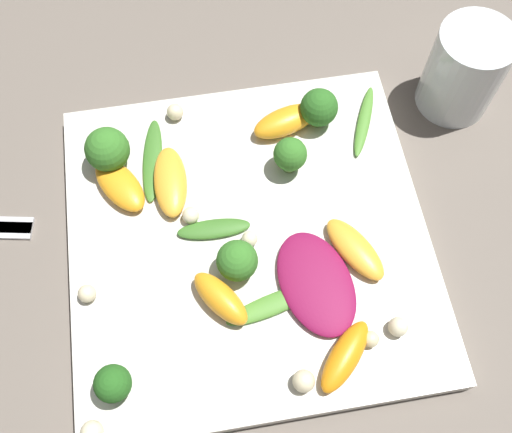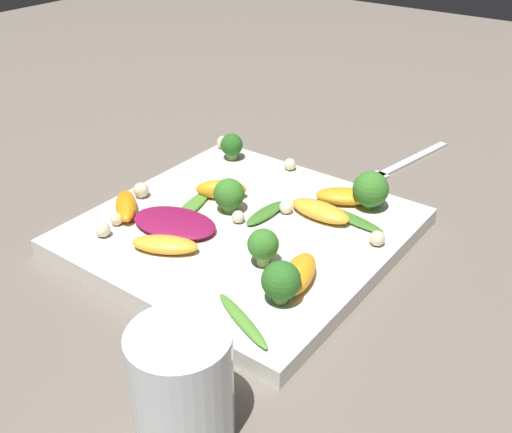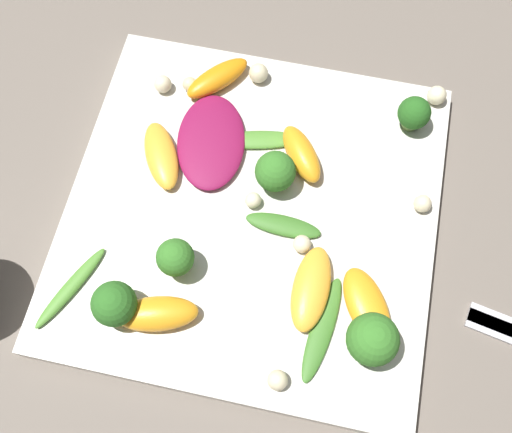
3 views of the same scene
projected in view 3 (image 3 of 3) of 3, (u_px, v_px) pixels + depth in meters
The scene contains 26 objects.
ground_plane at pixel (252, 218), 0.51m from camera, with size 2.40×2.40×0.00m, color #6B6056.
plate at pixel (252, 214), 0.51m from camera, with size 0.31×0.31×0.02m.
radicchio_leaf_0 at pixel (211, 141), 0.52m from camera, with size 0.10×0.07×0.01m.
orange_segment_0 at pixel (161, 156), 0.51m from camera, with size 0.07×0.05×0.01m.
orange_segment_1 at pixel (157, 314), 0.45m from camera, with size 0.04×0.07×0.02m.
orange_segment_2 at pixel (217, 78), 0.54m from camera, with size 0.06×0.06×0.02m.
orange_segment_3 at pixel (367, 306), 0.46m from camera, with size 0.07×0.06×0.02m.
orange_segment_4 at pixel (311, 289), 0.46m from camera, with size 0.07×0.03×0.02m.
orange_segment_5 at pixel (301, 154), 0.51m from camera, with size 0.06×0.05×0.02m.
broccoli_floret_0 at pixel (414, 114), 0.51m from camera, with size 0.03×0.03×0.03m.
broccoli_floret_1 at pixel (275, 172), 0.49m from camera, with size 0.03×0.03×0.04m.
broccoli_floret_2 at pixel (373, 339), 0.43m from camera, with size 0.04×0.04×0.04m.
broccoli_floret_3 at pixel (114, 304), 0.45m from camera, with size 0.03×0.03×0.04m.
broccoli_floret_4 at pixel (175, 258), 0.46m from camera, with size 0.03×0.03×0.04m.
arugula_sprig_0 at pixel (283, 225), 0.49m from camera, with size 0.02×0.06×0.01m.
arugula_sprig_1 at pixel (71, 288), 0.47m from camera, with size 0.08×0.04×0.01m.
arugula_sprig_2 at pixel (322, 329), 0.46m from camera, with size 0.09×0.03×0.01m.
arugula_sprig_3 at pixel (257, 140), 0.52m from camera, with size 0.04×0.08×0.01m.
macadamia_nut_0 at pixel (163, 84), 0.54m from camera, with size 0.02×0.02×0.02m.
macadamia_nut_1 at pixel (253, 200), 0.49m from camera, with size 0.01×0.01×0.01m.
macadamia_nut_2 at pixel (302, 244), 0.48m from camera, with size 0.01×0.01×0.01m.
macadamia_nut_3 at pixel (258, 73), 0.54m from camera, with size 0.02×0.02×0.02m.
macadamia_nut_4 at pixel (437, 95), 0.53m from camera, with size 0.02×0.02×0.02m.
macadamia_nut_5 at pixel (190, 84), 0.54m from camera, with size 0.01×0.01×0.01m.
macadamia_nut_6 at pixel (423, 204), 0.49m from camera, with size 0.01×0.01×0.01m.
macadamia_nut_7 at pixel (277, 380), 0.44m from camera, with size 0.02×0.02×0.02m.
Camera 3 is at (-0.19, -0.04, 0.48)m, focal length 42.00 mm.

